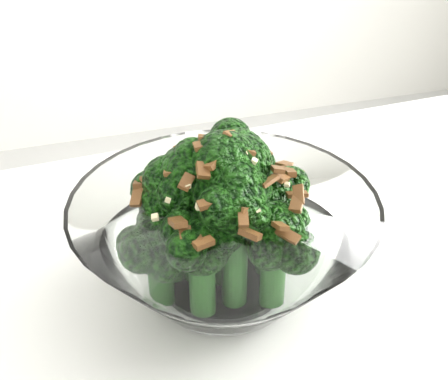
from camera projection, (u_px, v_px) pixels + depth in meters
name	position (u px, v px, depth m)	size (l,w,h in m)	color
broccoli_dish	(222.00, 233.00, 0.49)	(0.24, 0.24, 0.15)	white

